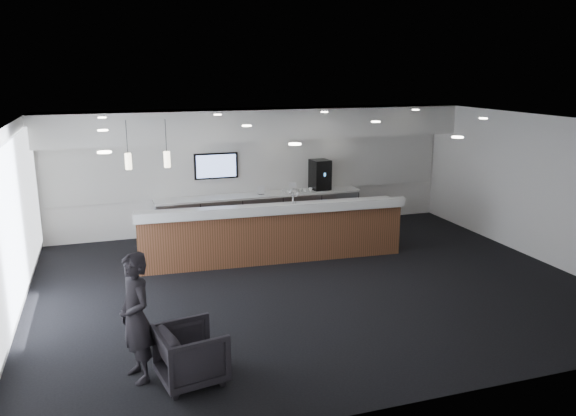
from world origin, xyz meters
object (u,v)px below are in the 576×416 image
object	(u,v)px
armchair	(191,354)
service_counter	(272,233)
coffee_machine	(320,175)
lounge_guest	(136,317)

from	to	relation	value
armchair	service_counter	bearing A→B (deg)	-39.25
service_counter	coffee_machine	world-z (taller)	coffee_machine
coffee_machine	lounge_guest	world-z (taller)	coffee_machine
lounge_guest	service_counter	bearing A→B (deg)	123.77
service_counter	coffee_machine	distance (m)	2.94
service_counter	lounge_guest	xyz separation A→B (m)	(-2.98, -3.98, 0.27)
service_counter	armchair	world-z (taller)	service_counter
armchair	lounge_guest	xyz separation A→B (m)	(-0.64, 0.28, 0.48)
coffee_machine	armchair	distance (m)	7.72
service_counter	lounge_guest	bearing A→B (deg)	-123.51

